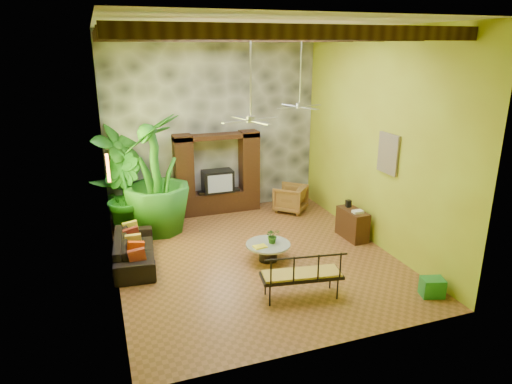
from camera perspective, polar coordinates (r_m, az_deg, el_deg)
name	(u,v)px	position (r m, az deg, el deg)	size (l,w,h in m)	color
ground	(254,256)	(10.53, -0.26, -8.00)	(7.00, 7.00, 0.00)	brown
ceiling	(254,24)	(9.48, -0.30, 20.31)	(6.00, 7.00, 0.02)	silver
back_wall	(213,124)	(13.00, -5.43, 8.52)	(6.00, 0.02, 5.00)	olive
left_wall	(106,160)	(9.19, -18.27, 3.77)	(0.02, 7.00, 5.00)	olive
right_wall	(375,140)	(11.04, 14.68, 6.35)	(0.02, 7.00, 5.00)	olive
stone_accent_wall	(213,124)	(12.95, -5.36, 8.48)	(5.98, 0.10, 4.98)	#3D3F46
ceiling_beams	(254,35)	(9.48, -0.30, 18.98)	(5.95, 5.36, 0.22)	#322010
entertainment_center	(218,179)	(13.00, -4.83, 1.59)	(2.40, 0.55, 2.30)	black
ceiling_fan_front	(251,109)	(9.11, -0.65, 10.34)	(1.28, 1.28, 1.86)	#A3A4A8
ceiling_fan_back	(300,97)	(11.26, 5.52, 11.70)	(1.28, 1.28, 1.86)	#A3A4A8
wall_art_mask	(108,168)	(10.26, -18.03, 2.89)	(0.06, 0.32, 0.55)	orange
wall_art_painting	(388,154)	(10.58, 16.21, 4.62)	(0.06, 0.70, 0.90)	navy
sofa	(134,250)	(10.45, -14.96, -6.98)	(2.14, 0.84, 0.63)	black
wicker_armchair	(290,198)	(13.20, 4.32, -0.79)	(0.82, 0.84, 0.77)	olive
tall_plant_a	(121,174)	(12.48, -16.53, 2.13)	(1.44, 0.98, 2.74)	#1E5D18
tall_plant_b	(123,195)	(11.87, -16.31, -0.39)	(1.13, 0.91, 2.05)	#19611C
tall_plant_c	(156,175)	(11.65, -12.43, 2.11)	(1.70, 1.70, 3.03)	#21681B
coffee_table	(268,250)	(10.24, 1.52, -7.21)	(0.99, 0.99, 0.40)	black
centerpiece_plant	(273,236)	(10.17, 2.09, -5.47)	(0.31, 0.27, 0.34)	#275817
yellow_tray	(260,247)	(10.00, 0.51, -6.85)	(0.28, 0.20, 0.03)	yellow
iron_bench	(303,273)	(8.69, 5.93, -10.09)	(1.60, 0.79, 0.57)	black
side_console	(352,224)	(11.59, 11.96, -3.94)	(0.41, 0.92, 0.73)	#381B11
green_bin	(432,287)	(9.53, 21.17, -11.04)	(0.42, 0.31, 0.37)	#217B2E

